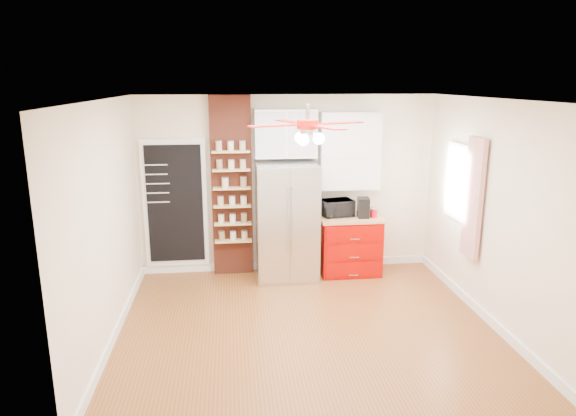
{
  "coord_description": "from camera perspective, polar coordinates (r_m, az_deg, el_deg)",
  "views": [
    {
      "loc": [
        -0.86,
        -5.65,
        2.91
      ],
      "look_at": [
        -0.12,
        0.9,
        1.26
      ],
      "focal_mm": 32.0,
      "sensor_mm": 36.0,
      "label": 1
    }
  ],
  "objects": [
    {
      "name": "chalkboard",
      "position": [
        7.87,
        -12.42,
        0.45
      ],
      "size": [
        0.95,
        0.05,
        1.95
      ],
      "color": "white",
      "rests_on": "wall_back"
    },
    {
      "name": "curtain",
      "position": [
        6.89,
        19.91,
        0.99
      ],
      "size": [
        0.06,
        0.4,
        1.55
      ],
      "primitive_type": "cube",
      "color": "#B32517",
      "rests_on": "wall_right"
    },
    {
      "name": "toaster_oven",
      "position": [
        7.78,
        5.48,
        0.01
      ],
      "size": [
        0.52,
        0.41,
        0.25
      ],
      "primitive_type": "imported",
      "rotation": [
        0.0,
        0.0,
        0.23
      ],
      "color": "black",
      "rests_on": "red_cabinet"
    },
    {
      "name": "canister_right",
      "position": [
        7.89,
        9.55,
        -0.4
      ],
      "size": [
        0.11,
        0.11,
        0.13
      ],
      "primitive_type": "cylinder",
      "rotation": [
        0.0,
        0.0,
        -0.11
      ],
      "color": "red",
      "rests_on": "red_cabinet"
    },
    {
      "name": "window",
      "position": [
        7.37,
        18.46,
        2.72
      ],
      "size": [
        0.04,
        0.75,
        1.05
      ],
      "primitive_type": "cube",
      "color": "white",
      "rests_on": "wall_right"
    },
    {
      "name": "pantry_jar_oats",
      "position": [
        7.56,
        -7.0,
        2.78
      ],
      "size": [
        0.13,
        0.13,
        0.14
      ],
      "primitive_type": "cylinder",
      "rotation": [
        0.0,
        0.0,
        0.43
      ],
      "color": "beige",
      "rests_on": "brick_pillar"
    },
    {
      "name": "pantry_jar_beans",
      "position": [
        7.6,
        -4.98,
        2.89
      ],
      "size": [
        0.13,
        0.13,
        0.14
      ],
      "primitive_type": "cylinder",
      "rotation": [
        0.0,
        0.0,
        0.32
      ],
      "color": "#936F4A",
      "rests_on": "brick_pillar"
    },
    {
      "name": "coffee_maker",
      "position": [
        7.75,
        8.37,
        0.04
      ],
      "size": [
        0.19,
        0.23,
        0.3
      ],
      "primitive_type": "cube",
      "rotation": [
        0.0,
        0.0,
        -0.11
      ],
      "color": "black",
      "rests_on": "red_cabinet"
    },
    {
      "name": "brick_pillar",
      "position": [
        7.73,
        -6.27,
        2.35
      ],
      "size": [
        0.6,
        0.16,
        2.7
      ],
      "primitive_type": "cube",
      "color": "maroon",
      "rests_on": "floor"
    },
    {
      "name": "ceiling",
      "position": [
        5.72,
        2.23,
        11.97
      ],
      "size": [
        4.5,
        4.5,
        0.0
      ],
      "primitive_type": "plane",
      "color": "white",
      "rests_on": "wall_back"
    },
    {
      "name": "upper_glass_cabinet",
      "position": [
        7.56,
        -0.29,
        8.31
      ],
      "size": [
        0.9,
        0.35,
        0.7
      ],
      "primitive_type": "cube",
      "color": "white",
      "rests_on": "wall_back"
    },
    {
      "name": "wall_right",
      "position": [
        6.64,
        21.69,
        -0.53
      ],
      "size": [
        0.02,
        4.0,
        2.7
      ],
      "primitive_type": "cube",
      "color": "#F7E9C7",
      "rests_on": "floor"
    },
    {
      "name": "ceiling_fan",
      "position": [
        5.74,
        2.2,
        9.22
      ],
      "size": [
        1.4,
        1.4,
        0.44
      ],
      "color": "silver",
      "rests_on": "ceiling"
    },
    {
      "name": "wall_left",
      "position": [
        6.03,
        -19.58,
        -1.75
      ],
      "size": [
        0.02,
        4.0,
        2.7
      ],
      "primitive_type": "cube",
      "color": "#F7E9C7",
      "rests_on": "floor"
    },
    {
      "name": "floor",
      "position": [
        6.41,
        2.0,
        -12.9
      ],
      "size": [
        4.5,
        4.5,
        0.0
      ],
      "primitive_type": "plane",
      "color": "brown",
      "rests_on": "ground"
    },
    {
      "name": "upper_shelf_unit",
      "position": [
        7.78,
        6.86,
        6.33
      ],
      "size": [
        0.9,
        0.3,
        1.15
      ],
      "primitive_type": "cube",
      "color": "white",
      "rests_on": "wall_back"
    },
    {
      "name": "red_cabinet",
      "position": [
        7.94,
        6.84,
        -4.07
      ],
      "size": [
        0.94,
        0.64,
        0.9
      ],
      "color": "#A60400",
      "rests_on": "floor"
    },
    {
      "name": "wall_back",
      "position": [
        7.86,
        -0.06,
        2.63
      ],
      "size": [
        4.5,
        0.02,
        2.7
      ],
      "primitive_type": "cube",
      "color": "#F7E9C7",
      "rests_on": "floor"
    },
    {
      "name": "canister_left",
      "position": [
        7.8,
        9.51,
        -0.57
      ],
      "size": [
        0.14,
        0.14,
        0.13
      ],
      "primitive_type": "cylinder",
      "rotation": [
        0.0,
        0.0,
        -0.3
      ],
      "color": "red",
      "rests_on": "red_cabinet"
    },
    {
      "name": "fridge",
      "position": [
        7.6,
        -0.12,
        -1.44
      ],
      "size": [
        0.9,
        0.7,
        1.75
      ],
      "primitive_type": "cube",
      "color": "silver",
      "rests_on": "floor"
    },
    {
      "name": "wall_front",
      "position": [
        4.06,
        6.34,
        -8.57
      ],
      "size": [
        4.5,
        0.02,
        2.7
      ],
      "primitive_type": "cube",
      "color": "#F7E9C7",
      "rests_on": "floor"
    }
  ]
}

